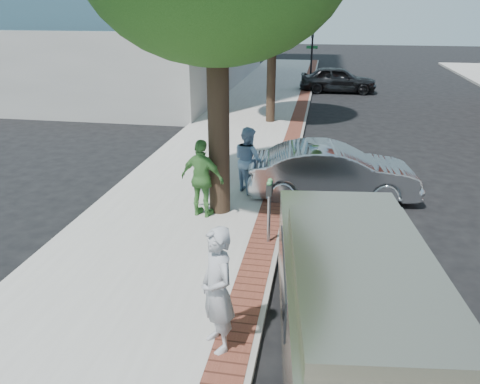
% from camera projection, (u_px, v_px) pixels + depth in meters
% --- Properties ---
extents(ground, '(120.00, 120.00, 0.00)m').
position_uv_depth(ground, '(228.00, 253.00, 10.24)').
color(ground, black).
rests_on(ground, ground).
extents(sidewalk, '(5.00, 60.00, 0.15)m').
position_uv_depth(sidewalk, '(232.00, 146.00, 17.77)').
color(sidewalk, '#9E9991').
rests_on(sidewalk, ground).
extents(brick_strip, '(0.60, 60.00, 0.01)m').
position_uv_depth(brick_strip, '(290.00, 147.00, 17.38)').
color(brick_strip, brown).
rests_on(brick_strip, sidewalk).
extents(curb, '(0.10, 60.00, 0.15)m').
position_uv_depth(curb, '(299.00, 149.00, 17.35)').
color(curb, gray).
rests_on(curb, ground).
extents(office_base, '(18.20, 22.20, 4.00)m').
position_uv_depth(office_base, '(105.00, 53.00, 31.73)').
color(office_base, gray).
rests_on(office_base, ground).
extents(signal_near, '(0.70, 0.15, 3.80)m').
position_uv_depth(signal_near, '(312.00, 53.00, 29.36)').
color(signal_near, black).
rests_on(signal_near, ground).
extents(parking_meter, '(0.12, 0.32, 1.47)m').
position_uv_depth(parking_meter, '(269.00, 198.00, 10.02)').
color(parking_meter, gray).
rests_on(parking_meter, sidewalk).
extents(person_gray, '(0.83, 0.87, 2.01)m').
position_uv_depth(person_gray, '(217.00, 290.00, 6.87)').
color(person_gray, '#A2A2A7').
rests_on(person_gray, sidewalk).
extents(person_officer, '(1.12, 1.13, 1.84)m').
position_uv_depth(person_officer, '(248.00, 160.00, 12.95)').
color(person_officer, '#7D9DC1').
rests_on(person_officer, sidewalk).
extents(person_green, '(1.22, 0.75, 1.95)m').
position_uv_depth(person_green, '(202.00, 179.00, 11.37)').
color(person_green, '#4C8D40').
rests_on(person_green, sidewalk).
extents(sedan_silver, '(4.80, 2.20, 1.53)m').
position_uv_depth(sedan_silver, '(332.00, 172.00, 12.91)').
color(sedan_silver, '#A7A9AE').
rests_on(sedan_silver, ground).
extents(bg_car, '(4.68, 1.97, 1.58)m').
position_uv_depth(bg_car, '(338.00, 79.00, 28.81)').
color(bg_car, black).
rests_on(bg_car, ground).
extents(van, '(2.67, 5.58, 1.99)m').
position_uv_depth(van, '(354.00, 300.00, 6.77)').
color(van, gray).
rests_on(van, ground).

